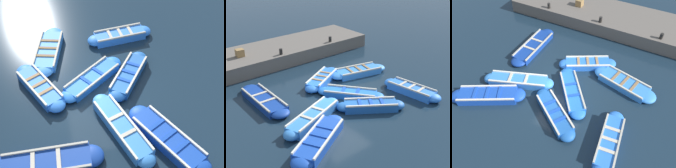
{
  "view_description": "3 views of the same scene",
  "coord_description": "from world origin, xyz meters",
  "views": [
    {
      "loc": [
        1.01,
        8.65,
        9.65
      ],
      "look_at": [
        -0.75,
        -0.05,
        0.32
      ],
      "focal_mm": 50.0,
      "sensor_mm": 36.0,
      "label": 1
    },
    {
      "loc": [
        -10.29,
        8.73,
        7.45
      ],
      "look_at": [
        0.78,
        -0.54,
        0.44
      ],
      "focal_mm": 50.0,
      "sensor_mm": 36.0,
      "label": 2
    },
    {
      "loc": [
        -6.46,
        -3.57,
        8.7
      ],
      "look_at": [
        0.22,
        -0.11,
        0.2
      ],
      "focal_mm": 35.0,
      "sensor_mm": 36.0,
      "label": 3
    }
  ],
  "objects": [
    {
      "name": "ground_plane",
      "position": [
        0.0,
        0.0,
        0.0
      ],
      "size": [
        120.0,
        120.0,
        0.0
      ],
      "primitive_type": "plane",
      "color": "#162838"
    },
    {
      "name": "boat_stern_in",
      "position": [
        -0.02,
        -0.69,
        0.16
      ],
      "size": [
        3.16,
        2.66,
        0.38
      ],
      "color": "blue",
      "rests_on": "ground"
    },
    {
      "name": "boat_outer_right",
      "position": [
        -1.59,
        -0.55,
        0.19
      ],
      "size": [
        2.45,
        3.05,
        0.44
      ],
      "color": "#1E59AD",
      "rests_on": "ground"
    },
    {
      "name": "boat_drifting",
      "position": [
        2.13,
        2.99,
        0.17
      ],
      "size": [
        3.98,
        1.04,
        0.39
      ],
      "color": "navy",
      "rests_on": "ground"
    },
    {
      "name": "boat_mid_row",
      "position": [
        1.71,
        -2.87,
        0.18
      ],
      "size": [
        1.72,
        3.64,
        0.41
      ],
      "color": "#3884E0",
      "rests_on": "ground"
    },
    {
      "name": "boat_tucked",
      "position": [
        -0.69,
        2.11,
        0.2
      ],
      "size": [
        1.95,
        3.75,
        0.46
      ],
      "color": "#3884E0",
      "rests_on": "ground"
    },
    {
      "name": "boat_broadside",
      "position": [
        2.2,
        -0.59,
        0.19
      ],
      "size": [
        2.21,
        3.21,
        0.44
      ],
      "color": "blue",
      "rests_on": "ground"
    },
    {
      "name": "boat_outer_left",
      "position": [
        -2.2,
        2.89,
        0.2
      ],
      "size": [
        2.53,
        3.68,
        0.46
      ],
      "color": "#1947B7",
      "rests_on": "ground"
    },
    {
      "name": "boat_inner_gap",
      "position": [
        -1.79,
        -3.31,
        0.2
      ],
      "size": [
        3.3,
        1.11,
        0.46
      ],
      "color": "blue",
      "rests_on": "ground"
    }
  ]
}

